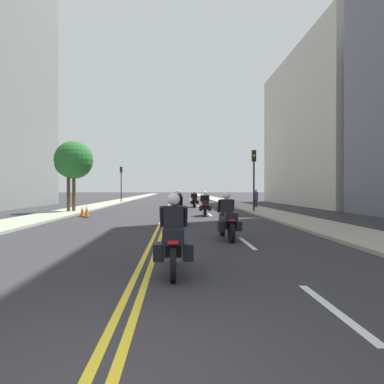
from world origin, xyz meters
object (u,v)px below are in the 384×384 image
object	(u,v)px
motorcycle_1	(227,220)
street_tree_0	(68,164)
motorcycle_4	(178,202)
traffic_cone_1	(82,211)
street_tree_1	(74,160)
motorcycle_6	(177,199)
traffic_light_near	(254,170)
pedestrian_0	(256,199)
motorcycle_3	(205,206)
traffic_cone_0	(87,211)
traffic_light_far	(121,178)
motorcycle_0	(174,241)
motorcycle_2	(177,211)
motorcycle_5	(194,201)

from	to	relation	value
motorcycle_1	street_tree_0	world-z (taller)	street_tree_0
street_tree_0	motorcycle_4	bearing A→B (deg)	14.45
traffic_cone_1	street_tree_1	size ratio (longest dim) A/B	0.13
motorcycle_1	motorcycle_6	world-z (taller)	motorcycle_1
traffic_light_near	pedestrian_0	size ratio (longest dim) A/B	2.68
motorcycle_3	traffic_cone_0	world-z (taller)	motorcycle_3
motorcycle_1	traffic_cone_0	size ratio (longest dim) A/B	2.99
traffic_light_far	street_tree_1	distance (m)	18.12
pedestrian_0	street_tree_1	world-z (taller)	street_tree_1
motorcycle_0	traffic_light_far	xyz separation A→B (m)	(-6.88, 36.68, 2.44)
motorcycle_4	traffic_cone_0	xyz separation A→B (m)	(-5.54, -6.19, -0.30)
motorcycle_2	traffic_light_far	world-z (taller)	traffic_light_far
motorcycle_5	traffic_cone_1	size ratio (longest dim) A/B	3.47
motorcycle_1	traffic_cone_1	world-z (taller)	motorcycle_1
motorcycle_0	traffic_light_near	distance (m)	18.56
traffic_cone_1	motorcycle_6	bearing A→B (deg)	68.24
street_tree_0	street_tree_1	size ratio (longest dim) A/B	0.87
motorcycle_6	traffic_cone_1	size ratio (longest dim) A/B	3.34
motorcycle_4	traffic_light_far	bearing A→B (deg)	114.46
motorcycle_1	street_tree_1	size ratio (longest dim) A/B	0.43
motorcycle_6	traffic_light_far	xyz separation A→B (m)	(-7.02, 7.07, 2.46)
traffic_light_near	pedestrian_0	bearing A→B (deg)	75.52
traffic_cone_1	traffic_light_near	bearing A→B (deg)	13.68
street_tree_0	motorcycle_3	bearing A→B (deg)	-19.15
motorcycle_0	street_tree_0	xyz separation A→B (m)	(-7.72, 18.26, 2.87)
traffic_light_far	street_tree_0	world-z (taller)	street_tree_0
traffic_cone_0	pedestrian_0	world-z (taller)	pedestrian_0
street_tree_1	motorcycle_1	bearing A→B (deg)	-56.42
motorcycle_4	traffic_cone_1	world-z (taller)	motorcycle_4
motorcycle_1	traffic_cone_0	xyz separation A→B (m)	(-7.15, 9.42, -0.28)
motorcycle_4	motorcycle_1	bearing A→B (deg)	-82.94
motorcycle_6	traffic_light_far	bearing A→B (deg)	135.08
motorcycle_2	motorcycle_5	bearing A→B (deg)	84.95
motorcycle_3	street_tree_1	distance (m)	10.50
traffic_cone_1	traffic_light_far	distance (m)	22.15
motorcycle_0	motorcycle_3	bearing A→B (deg)	82.78
motorcycle_1	motorcycle_2	distance (m)	5.40
traffic_cone_0	traffic_light_far	size ratio (longest dim) A/B	0.17
pedestrian_0	traffic_cone_0	bearing A→B (deg)	-146.37
motorcycle_3	traffic_cone_0	distance (m)	7.30
motorcycle_1	traffic_light_near	size ratio (longest dim) A/B	0.50
street_tree_1	traffic_light_far	bearing A→B (deg)	88.23
street_tree_0	street_tree_1	bearing A→B (deg)	49.42
motorcycle_6	traffic_light_near	xyz separation A→B (m)	(5.48, -12.10, 2.46)
motorcycle_0	motorcycle_4	size ratio (longest dim) A/B	0.94
motorcycle_4	motorcycle_5	bearing A→B (deg)	73.37
motorcycle_4	street_tree_1	xyz separation A→B (m)	(-7.62, -1.71, 3.15)
traffic_cone_0	pedestrian_0	xyz separation A→B (m)	(12.46, 9.15, 0.49)
motorcycle_0	motorcycle_2	bearing A→B (deg)	89.51
motorcycle_1	street_tree_0	bearing A→B (deg)	121.93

